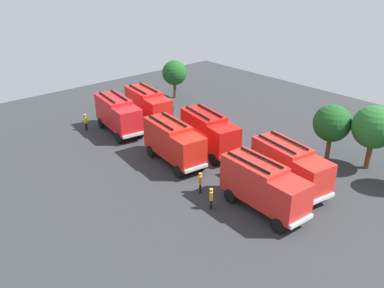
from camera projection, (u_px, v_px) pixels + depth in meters
name	position (u px, v px, depth m)	size (l,w,h in m)	color
ground_plane	(192.00, 157.00, 39.26)	(56.93, 56.93, 0.00)	#2D3033
fire_truck_0	(118.00, 114.00, 44.02)	(7.48, 3.59, 3.88)	red
fire_truck_1	(174.00, 141.00, 37.43)	(7.45, 3.47, 3.88)	red
fire_truck_2	(264.00, 185.00, 30.26)	(7.34, 3.13, 3.88)	red
fire_truck_3	(148.00, 105.00, 46.70)	(7.47, 3.56, 3.88)	red
fire_truck_4	(209.00, 131.00, 39.60)	(7.52, 3.79, 3.88)	red
fire_truck_5	(290.00, 165.00, 33.11)	(7.50, 3.69, 3.88)	red
firefighter_0	(172.00, 110.00, 48.72)	(0.47, 0.35, 1.67)	black
firefighter_1	(200.00, 182.00, 33.01)	(0.47, 0.46, 1.76)	black
firefighter_2	(170.00, 133.00, 42.11)	(0.45, 0.48, 1.74)	black
firefighter_3	(211.00, 198.00, 30.91)	(0.47, 0.46, 1.70)	black
firefighter_4	(86.00, 121.00, 45.04)	(0.42, 0.30, 1.82)	black
tree_0	(174.00, 73.00, 54.47)	(3.28, 3.28, 5.08)	brown
tree_1	(332.00, 123.00, 37.53)	(3.45, 3.45, 5.35)	brown
tree_2	(374.00, 127.00, 35.66)	(3.82, 3.82, 5.92)	brown
traffic_cone_0	(253.00, 183.00, 34.21)	(0.41, 0.41, 0.58)	#F2600C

